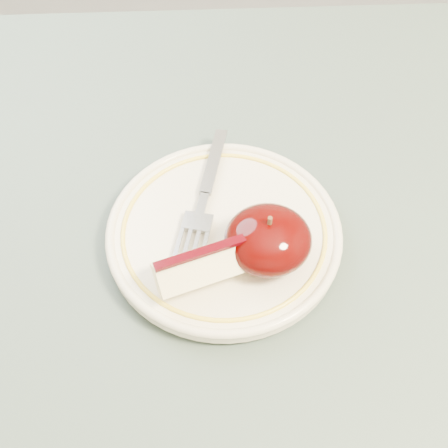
{
  "coord_description": "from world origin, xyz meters",
  "views": [
    {
      "loc": [
        -0.06,
        -0.25,
        1.24
      ],
      "look_at": [
        -0.04,
        0.08,
        0.78
      ],
      "focal_mm": 50.0,
      "sensor_mm": 36.0,
      "label": 1
    }
  ],
  "objects_px": {
    "table": "(272,360)",
    "fork": "(205,195)",
    "plate": "(224,233)",
    "apple_half": "(268,240)"
  },
  "relations": [
    {
      "from": "fork",
      "to": "plate",
      "type": "bearing_deg",
      "value": -143.67
    },
    {
      "from": "apple_half",
      "to": "table",
      "type": "bearing_deg",
      "value": -82.92
    },
    {
      "from": "plate",
      "to": "apple_half",
      "type": "distance_m",
      "value": 0.05
    },
    {
      "from": "table",
      "to": "apple_half",
      "type": "distance_m",
      "value": 0.14
    },
    {
      "from": "plate",
      "to": "fork",
      "type": "height_order",
      "value": "fork"
    },
    {
      "from": "table",
      "to": "apple_half",
      "type": "relative_size",
      "value": 11.68
    },
    {
      "from": "table",
      "to": "fork",
      "type": "distance_m",
      "value": 0.18
    },
    {
      "from": "table",
      "to": "fork",
      "type": "xyz_separation_m",
      "value": [
        -0.06,
        0.12,
        0.11
      ]
    },
    {
      "from": "table",
      "to": "plate",
      "type": "bearing_deg",
      "value": 117.71
    },
    {
      "from": "apple_half",
      "to": "fork",
      "type": "xyz_separation_m",
      "value": [
        -0.05,
        0.07,
        -0.02
      ]
    }
  ]
}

